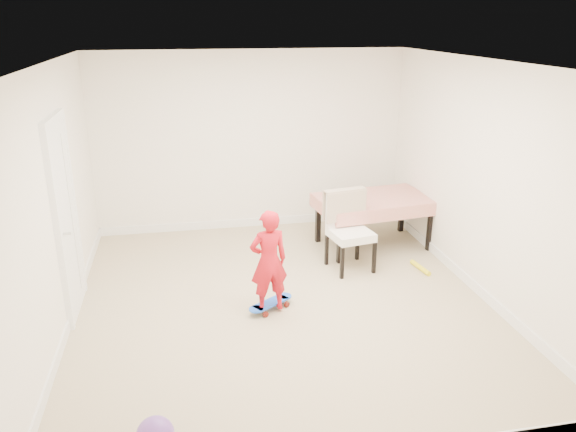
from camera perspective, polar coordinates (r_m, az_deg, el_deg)
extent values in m
plane|color=tan|center=(6.34, -0.55, -8.78)|extent=(5.00, 5.00, 0.00)
cube|color=silver|center=(5.60, -0.64, 15.16)|extent=(4.50, 5.00, 0.04)
cube|color=white|center=(8.21, -3.75, 7.50)|extent=(4.50, 0.04, 2.60)
cube|color=white|center=(3.60, 6.66, -8.88)|extent=(4.50, 0.04, 2.60)
cube|color=white|center=(5.88, -22.50, 1.13)|extent=(0.04, 5.00, 2.60)
cube|color=white|center=(6.60, 18.86, 3.48)|extent=(0.04, 5.00, 2.60)
cube|color=white|center=(6.24, -21.62, -0.41)|extent=(0.11, 0.94, 2.11)
cube|color=white|center=(8.57, -3.58, -0.63)|extent=(4.50, 0.02, 0.12)
cube|color=white|center=(6.35, -21.14, -9.55)|extent=(0.02, 5.00, 0.12)
cube|color=white|center=(7.03, 17.84, -6.28)|extent=(0.02, 5.00, 0.12)
imported|color=red|center=(5.91, -1.97, -4.92)|extent=(0.45, 0.33, 1.13)
cylinder|color=yellow|center=(7.29, 13.29, -5.13)|extent=(0.12, 0.40, 0.06)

